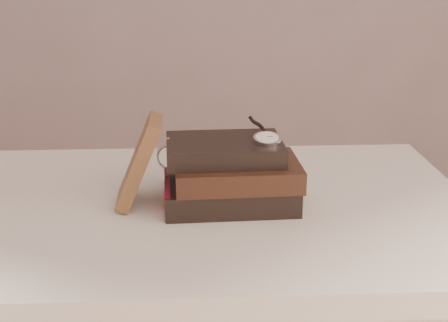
{
  "coord_description": "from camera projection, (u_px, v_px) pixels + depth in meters",
  "views": [
    {
      "loc": [
        0.03,
        -0.61,
        1.16
      ],
      "look_at": [
        0.08,
        0.34,
        0.82
      ],
      "focal_mm": 49.61,
      "sensor_mm": 36.0,
      "label": 1
    }
  ],
  "objects": [
    {
      "name": "book_stack",
      "position": [
        231.0,
        175.0,
        1.02
      ],
      "size": [
        0.23,
        0.16,
        0.11
      ],
      "color": "black",
      "rests_on": "table"
    },
    {
      "name": "table",
      "position": [
        177.0,
        252.0,
        1.07
      ],
      "size": [
        1.0,
        0.6,
        0.75
      ],
      "color": "silver",
      "rests_on": "ground"
    },
    {
      "name": "journal",
      "position": [
        139.0,
        162.0,
        1.01
      ],
      "size": [
        0.08,
        0.1,
        0.15
      ],
      "primitive_type": "cube",
      "rotation": [
        0.0,
        0.4,
        0.02
      ],
      "color": "#4A2F1C",
      "rests_on": "table"
    },
    {
      "name": "pocket_watch",
      "position": [
        266.0,
        137.0,
        1.0
      ],
      "size": [
        0.05,
        0.15,
        0.02
      ],
      "color": "silver",
      "rests_on": "book_stack"
    },
    {
      "name": "eyeglasses",
      "position": [
        182.0,
        156.0,
        1.08
      ],
      "size": [
        0.09,
        0.11,
        0.04
      ],
      "color": "silver",
      "rests_on": "book_stack"
    }
  ]
}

